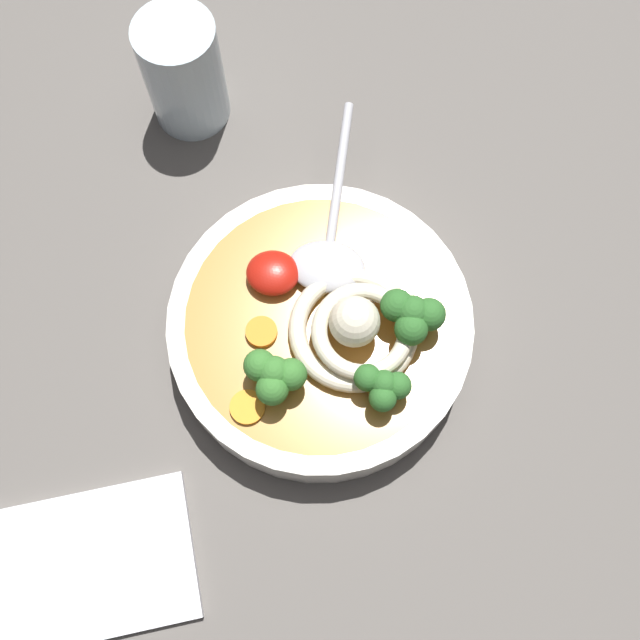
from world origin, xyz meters
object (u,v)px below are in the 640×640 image
drinking_glass (184,73)px  folded_napkin (93,564)px  soup_spoon (329,251)px  noodle_pile (356,328)px  soup_bowl (320,329)px

drinking_glass → folded_napkin: 40.73cm
soup_spoon → drinking_glass: size_ratio=1.63×
soup_spoon → folded_napkin: soup_spoon is taller
noodle_pile → folded_napkin: size_ratio=0.73×
soup_bowl → noodle_pile: noodle_pile is taller
noodle_pile → drinking_glass: bearing=126.9°
soup_spoon → drinking_glass: bearing=44.0°
noodle_pile → soup_spoon: noodle_pile is taller
folded_napkin → soup_spoon: bearing=58.1°
noodle_pile → soup_bowl: bearing=162.6°
soup_bowl → soup_spoon: soup_spoon is taller
noodle_pile → folded_napkin: noodle_pile is taller
soup_spoon → soup_bowl: bearing=180.0°
folded_napkin → noodle_pile: bearing=45.5°
soup_bowl → noodle_pile: bearing=-17.4°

